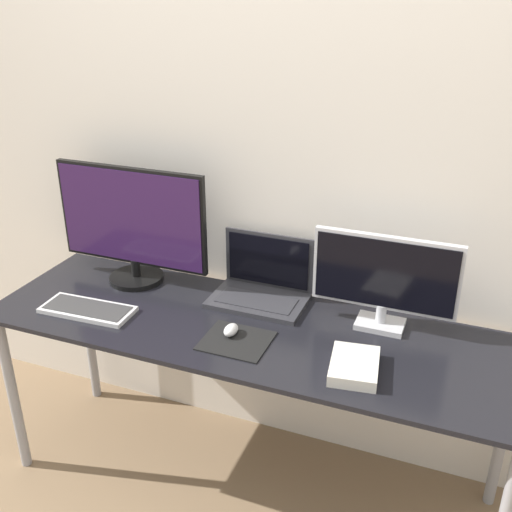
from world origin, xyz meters
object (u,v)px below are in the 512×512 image
Objects in this scene: keyboard at (88,309)px; mouse at (231,330)px; monitor_left at (132,224)px; monitor_right at (385,278)px; laptop at (262,284)px; book at (354,366)px.

mouse reaches higher than keyboard.
monitor_left reaches higher than keyboard.
laptop is (-0.46, 0.04, -0.13)m from monitor_right.
monitor_right is 2.26× the size of book.
monitor_left is 1.03m from book.
monitor_left is 0.99m from monitor_right.
keyboard is at bearing -95.69° from monitor_left.
mouse is at bearing -151.66° from monitor_right.
monitor_right reaches higher than laptop.
monitor_left is at bearing -179.99° from monitor_right.
monitor_left is at bearing -175.14° from laptop.
mouse is at bearing 4.27° from keyboard.
keyboard is (-0.03, -0.29, -0.23)m from monitor_left.
laptop is 0.30m from mouse.
keyboard is 4.85× the size of mouse.
monitor_left is 0.37m from keyboard.
laptop is at bearing 31.03° from keyboard.
mouse reaches higher than book.
monitor_left reaches higher than laptop.
book is at bearing -38.09° from laptop.
monitor_right is at bearing 15.94° from keyboard.
monitor_left is 1.82× the size of keyboard.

